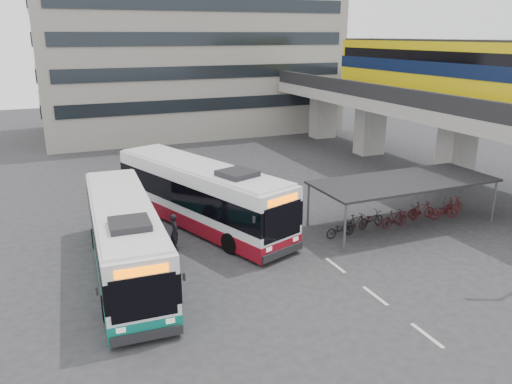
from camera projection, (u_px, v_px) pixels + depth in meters
name	position (u px, v px, depth m)	size (l,w,h in m)	color
ground	(286.00, 275.00, 21.66)	(120.00, 120.00, 0.00)	#28282B
viaduct	(428.00, 89.00, 36.11)	(8.00, 32.00, 9.68)	gray
bike_shelter	(402.00, 202.00, 27.06)	(10.00, 4.00, 2.54)	#595B60
office_block	(186.00, 9.00, 51.69)	(30.00, 15.00, 25.00)	gray
road_markings	(375.00, 296.00, 19.96)	(0.15, 7.60, 0.01)	beige
bus_main	(201.00, 195.00, 26.92)	(6.71, 12.63, 3.68)	white
bus_teal	(125.00, 238.00, 21.49)	(3.09, 11.75, 3.44)	white
pedestrian	(175.00, 232.00, 24.07)	(0.66, 0.43, 1.80)	black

